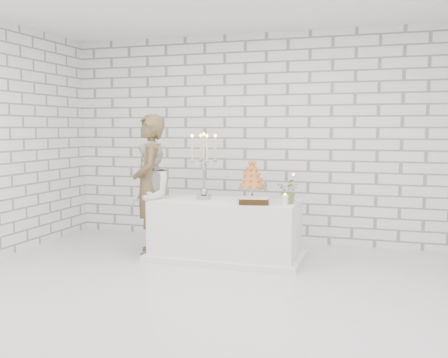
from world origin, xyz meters
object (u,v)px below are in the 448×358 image
at_px(cake_table, 226,230).
at_px(bride, 150,198).
at_px(candelabra, 204,166).
at_px(groom, 150,185).
at_px(croquembouche, 252,180).

height_order(cake_table, bride, bride).
bearing_deg(candelabra, groom, -179.65).
bearing_deg(groom, candelabra, 64.31).
height_order(groom, croquembouche, groom).
bearing_deg(groom, bride, -0.91).
relative_size(cake_table, groom, 0.99).
distance_m(cake_table, groom, 1.18).
height_order(cake_table, croquembouche, croquembouche).
relative_size(cake_table, croquembouche, 3.44).
xyz_separation_m(cake_table, bride, (-1.02, -0.02, 0.37)).
bearing_deg(cake_table, groom, 178.69).
height_order(groom, bride, groom).
relative_size(groom, croquembouche, 3.49).
bearing_deg(bride, cake_table, 72.62).
distance_m(bride, candelabra, 0.85).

